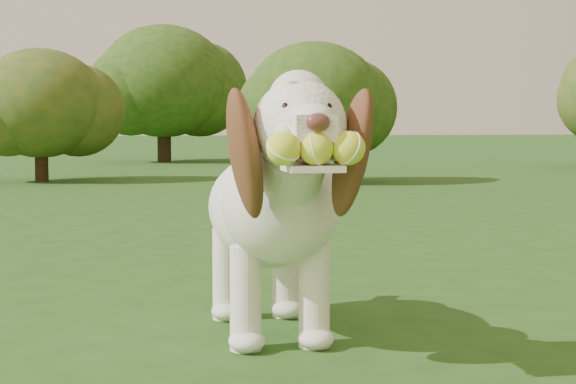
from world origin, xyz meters
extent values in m
plane|color=#214714|center=(0.00, 0.00, 0.00)|extent=(80.00, 80.00, 0.00)
ellipsoid|color=white|center=(0.15, 0.31, 0.39)|extent=(0.39, 0.70, 0.36)
ellipsoid|color=white|center=(0.16, 0.05, 0.43)|extent=(0.37, 0.37, 0.35)
ellipsoid|color=white|center=(0.14, 0.54, 0.38)|extent=(0.34, 0.34, 0.32)
cylinder|color=white|center=(0.17, -0.09, 0.53)|extent=(0.20, 0.29, 0.28)
sphere|color=white|center=(0.18, -0.22, 0.66)|extent=(0.26, 0.26, 0.25)
sphere|color=white|center=(0.18, -0.20, 0.73)|extent=(0.17, 0.17, 0.16)
cube|color=white|center=(0.19, -0.36, 0.66)|extent=(0.11, 0.15, 0.07)
ellipsoid|color=#592D28|center=(0.19, -0.44, 0.67)|extent=(0.06, 0.04, 0.05)
cube|color=white|center=(0.19, -0.37, 0.56)|extent=(0.14, 0.16, 0.02)
ellipsoid|color=brown|center=(0.03, -0.22, 0.59)|extent=(0.15, 0.24, 0.38)
ellipsoid|color=brown|center=(0.32, -0.20, 0.59)|extent=(0.15, 0.23, 0.38)
cylinder|color=white|center=(0.13, 0.69, 0.42)|extent=(0.07, 0.18, 0.14)
cylinder|color=white|center=(0.06, 0.06, 0.15)|extent=(0.10, 0.10, 0.31)
cylinder|color=white|center=(0.27, 0.07, 0.15)|extent=(0.10, 0.10, 0.31)
cylinder|color=white|center=(0.04, 0.52, 0.15)|extent=(0.10, 0.10, 0.31)
cylinder|color=white|center=(0.24, 0.53, 0.15)|extent=(0.10, 0.10, 0.31)
sphere|color=#CEE840|center=(0.11, -0.42, 0.61)|extent=(0.09, 0.09, 0.08)
sphere|color=#CEE840|center=(0.19, -0.42, 0.61)|extent=(0.09, 0.09, 0.08)
sphere|color=#CEE840|center=(0.27, -0.41, 0.61)|extent=(0.09, 0.09, 0.08)
cylinder|color=#382314|center=(-1.44, 8.12, 0.24)|extent=(0.15, 0.15, 0.47)
ellipsoid|color=#204615|center=(-1.44, 8.12, 0.86)|extent=(1.41, 1.41, 1.20)
cylinder|color=#382314|center=(-0.05, 12.97, 0.36)|extent=(0.22, 0.22, 0.71)
ellipsoid|color=#204615|center=(-0.05, 12.97, 1.30)|extent=(2.13, 2.13, 1.81)
cylinder|color=#382314|center=(1.50, 7.51, 0.24)|extent=(0.15, 0.15, 0.49)
ellipsoid|color=#204615|center=(1.50, 7.51, 0.90)|extent=(1.47, 1.47, 1.25)
camera|label=1|loc=(-0.20, -2.72, 0.68)|focal=60.00mm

